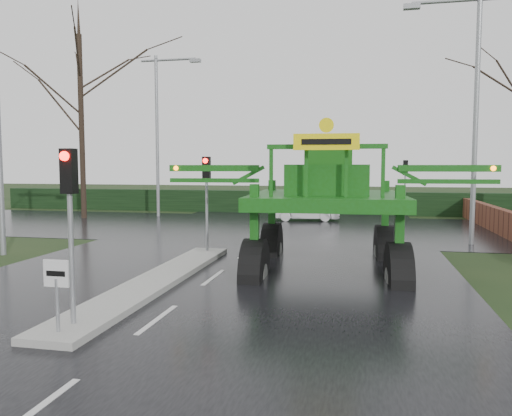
% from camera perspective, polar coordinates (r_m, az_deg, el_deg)
% --- Properties ---
extents(ground, '(140.00, 140.00, 0.00)m').
position_cam_1_polar(ground, '(10.81, -11.20, -12.47)').
color(ground, black).
rests_on(ground, ground).
extents(road_main, '(14.00, 80.00, 0.02)m').
position_cam_1_polar(road_main, '(20.16, 0.10, -4.28)').
color(road_main, black).
rests_on(road_main, ground).
extents(road_cross, '(80.00, 12.00, 0.02)m').
position_cam_1_polar(road_cross, '(26.00, 2.84, -2.23)').
color(road_cross, black).
rests_on(road_cross, ground).
extents(median_island, '(1.20, 10.00, 0.16)m').
position_cam_1_polar(median_island, '(13.95, -11.26, -8.16)').
color(median_island, gray).
rests_on(median_island, ground).
extents(hedge_row, '(44.00, 0.90, 1.50)m').
position_cam_1_polar(hedge_row, '(33.81, 5.01, 0.66)').
color(hedge_row, black).
rests_on(hedge_row, ground).
extents(brick_wall, '(0.40, 20.00, 1.20)m').
position_cam_1_polar(brick_wall, '(26.39, 25.98, -1.31)').
color(brick_wall, '#592D1E').
rests_on(brick_wall, ground).
extents(keep_left_sign, '(0.50, 0.07, 1.35)m').
position_cam_1_polar(keep_left_sign, '(9.87, -21.83, -8.05)').
color(keep_left_sign, gray).
rests_on(keep_left_sign, ground).
extents(traffic_signal_near, '(0.26, 0.33, 3.52)m').
position_cam_1_polar(traffic_signal_near, '(10.06, -20.54, 1.06)').
color(traffic_signal_near, gray).
rests_on(traffic_signal_near, ground).
extents(traffic_signal_mid, '(0.26, 0.33, 3.52)m').
position_cam_1_polar(traffic_signal_mid, '(17.82, -5.67, 2.85)').
color(traffic_signal_mid, gray).
rests_on(traffic_signal_mid, ground).
extents(traffic_signal_far, '(0.26, 0.33, 3.52)m').
position_cam_1_polar(traffic_signal_far, '(29.58, 16.69, 3.45)').
color(traffic_signal_far, gray).
rests_on(traffic_signal_far, ground).
extents(street_light_left_near, '(3.85, 0.30, 10.00)m').
position_cam_1_polar(street_light_left_near, '(19.97, -26.87, 12.36)').
color(street_light_left_near, gray).
rests_on(street_light_left_near, ground).
extents(street_light_right, '(3.85, 0.30, 10.00)m').
position_cam_1_polar(street_light_right, '(22.03, 23.11, 11.73)').
color(street_light_right, gray).
rests_on(street_light_right, ground).
extents(street_light_left_far, '(3.85, 0.30, 10.00)m').
position_cam_1_polar(street_light_left_far, '(32.06, -10.75, 9.74)').
color(street_light_left_far, gray).
rests_on(street_light_left_far, ground).
extents(tree_left_far, '(7.70, 7.70, 13.26)m').
position_cam_1_polar(tree_left_far, '(32.35, -19.39, 11.58)').
color(tree_left_far, black).
rests_on(tree_left_far, ground).
extents(crop_sprayer, '(10.05, 6.49, 5.62)m').
position_cam_1_polar(crop_sprayer, '(14.44, -0.00, 2.69)').
color(crop_sprayer, black).
rests_on(crop_sprayer, ground).
extents(white_sedan, '(4.00, 1.91, 1.27)m').
position_cam_1_polar(white_sedan, '(29.21, 5.65, -1.48)').
color(white_sedan, silver).
rests_on(white_sedan, ground).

